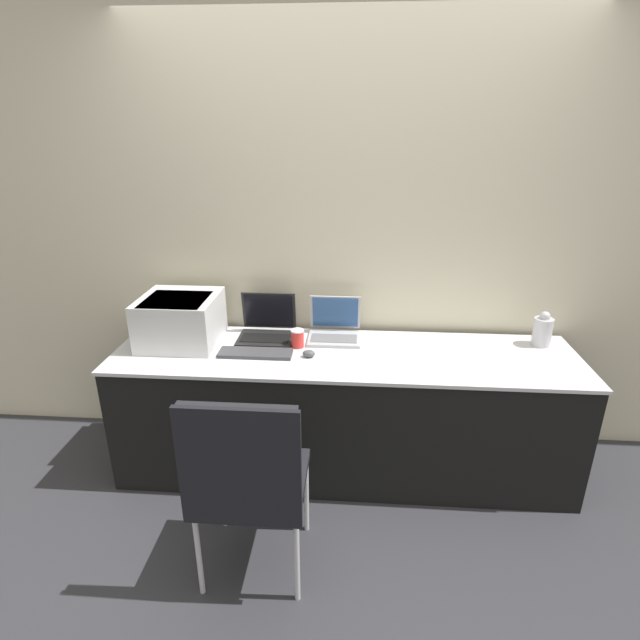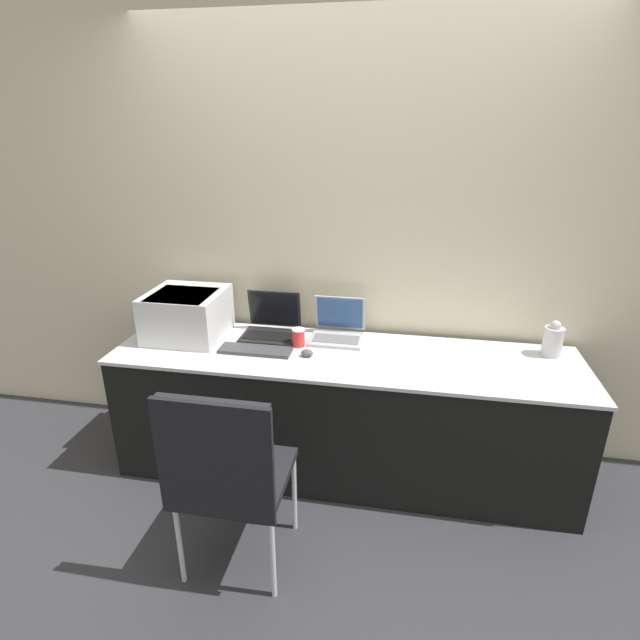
{
  "view_description": "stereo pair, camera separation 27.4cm",
  "coord_description": "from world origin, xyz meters",
  "px_view_note": "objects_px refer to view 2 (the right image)",
  "views": [
    {
      "loc": [
        0.05,
        -2.19,
        1.94
      ],
      "look_at": [
        -0.14,
        0.36,
        0.93
      ],
      "focal_mm": 28.0,
      "sensor_mm": 36.0,
      "label": 1
    },
    {
      "loc": [
        0.32,
        -2.15,
        1.94
      ],
      "look_at": [
        -0.14,
        0.36,
        0.93
      ],
      "focal_mm": 28.0,
      "sensor_mm": 36.0,
      "label": 2
    }
  ],
  "objects_px": {
    "coffee_cup": "(298,337)",
    "metal_pitcher": "(553,340)",
    "printer": "(187,313)",
    "mouse": "(307,353)",
    "laptop_right": "(338,330)",
    "laptop_left": "(271,326)",
    "external_keyboard": "(255,350)",
    "chair": "(225,467)"
  },
  "relations": [
    {
      "from": "coffee_cup",
      "to": "metal_pitcher",
      "type": "relative_size",
      "value": 0.51
    },
    {
      "from": "mouse",
      "to": "chair",
      "type": "relative_size",
      "value": 0.07
    },
    {
      "from": "laptop_left",
      "to": "external_keyboard",
      "type": "distance_m",
      "value": 0.26
    },
    {
      "from": "laptop_left",
      "to": "printer",
      "type": "bearing_deg",
      "value": -167.12
    },
    {
      "from": "printer",
      "to": "mouse",
      "type": "bearing_deg",
      "value": -10.92
    },
    {
      "from": "printer",
      "to": "external_keyboard",
      "type": "distance_m",
      "value": 0.5
    },
    {
      "from": "laptop_left",
      "to": "metal_pitcher",
      "type": "distance_m",
      "value": 1.59
    },
    {
      "from": "external_keyboard",
      "to": "metal_pitcher",
      "type": "xyz_separation_m",
      "value": [
        1.61,
        0.26,
        0.08
      ]
    },
    {
      "from": "printer",
      "to": "mouse",
      "type": "xyz_separation_m",
      "value": [
        0.75,
        -0.15,
        -0.13
      ]
    },
    {
      "from": "laptop_right",
      "to": "external_keyboard",
      "type": "bearing_deg",
      "value": -146.79
    },
    {
      "from": "laptop_right",
      "to": "metal_pitcher",
      "type": "height_order",
      "value": "laptop_right"
    },
    {
      "from": "external_keyboard",
      "to": "mouse",
      "type": "height_order",
      "value": "mouse"
    },
    {
      "from": "laptop_right",
      "to": "printer",
      "type": "bearing_deg",
      "value": -171.28
    },
    {
      "from": "mouse",
      "to": "laptop_right",
      "type": "bearing_deg",
      "value": 65.69
    },
    {
      "from": "external_keyboard",
      "to": "chair",
      "type": "distance_m",
      "value": 0.83
    },
    {
      "from": "metal_pitcher",
      "to": "chair",
      "type": "height_order",
      "value": "chair"
    },
    {
      "from": "printer",
      "to": "metal_pitcher",
      "type": "height_order",
      "value": "printer"
    },
    {
      "from": "metal_pitcher",
      "to": "printer",
      "type": "bearing_deg",
      "value": -176.84
    },
    {
      "from": "external_keyboard",
      "to": "coffee_cup",
      "type": "relative_size",
      "value": 3.88
    },
    {
      "from": "chair",
      "to": "external_keyboard",
      "type": "bearing_deg",
      "value": 97.99
    },
    {
      "from": "printer",
      "to": "laptop_left",
      "type": "bearing_deg",
      "value": 12.88
    },
    {
      "from": "printer",
      "to": "coffee_cup",
      "type": "height_order",
      "value": "printer"
    },
    {
      "from": "coffee_cup",
      "to": "external_keyboard",
      "type": "bearing_deg",
      "value": -150.46
    },
    {
      "from": "metal_pitcher",
      "to": "external_keyboard",
      "type": "bearing_deg",
      "value": -170.98
    },
    {
      "from": "printer",
      "to": "laptop_left",
      "type": "height_order",
      "value": "printer"
    },
    {
      "from": "printer",
      "to": "external_keyboard",
      "type": "bearing_deg",
      "value": -17.15
    },
    {
      "from": "printer",
      "to": "coffee_cup",
      "type": "bearing_deg",
      "value": -1.44
    },
    {
      "from": "laptop_right",
      "to": "mouse",
      "type": "bearing_deg",
      "value": -114.31
    },
    {
      "from": "external_keyboard",
      "to": "metal_pitcher",
      "type": "distance_m",
      "value": 1.63
    },
    {
      "from": "coffee_cup",
      "to": "laptop_left",
      "type": "bearing_deg",
      "value": 147.24
    },
    {
      "from": "external_keyboard",
      "to": "printer",
      "type": "bearing_deg",
      "value": 162.85
    },
    {
      "from": "laptop_left",
      "to": "laptop_right",
      "type": "xyz_separation_m",
      "value": [
        0.4,
        0.03,
        -0.0
      ]
    },
    {
      "from": "coffee_cup",
      "to": "mouse",
      "type": "distance_m",
      "value": 0.15
    },
    {
      "from": "laptop_right",
      "to": "chair",
      "type": "distance_m",
      "value": 1.14
    },
    {
      "from": "laptop_left",
      "to": "chair",
      "type": "relative_size",
      "value": 0.33
    },
    {
      "from": "coffee_cup",
      "to": "metal_pitcher",
      "type": "height_order",
      "value": "metal_pitcher"
    },
    {
      "from": "laptop_right",
      "to": "external_keyboard",
      "type": "relative_size",
      "value": 0.75
    },
    {
      "from": "external_keyboard",
      "to": "metal_pitcher",
      "type": "bearing_deg",
      "value": 9.02
    },
    {
      "from": "external_keyboard",
      "to": "laptop_right",
      "type": "bearing_deg",
      "value": 33.21
    },
    {
      "from": "coffee_cup",
      "to": "printer",
      "type": "bearing_deg",
      "value": 178.56
    },
    {
      "from": "chair",
      "to": "printer",
      "type": "bearing_deg",
      "value": 121.09
    },
    {
      "from": "laptop_right",
      "to": "metal_pitcher",
      "type": "relative_size",
      "value": 1.48
    }
  ]
}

